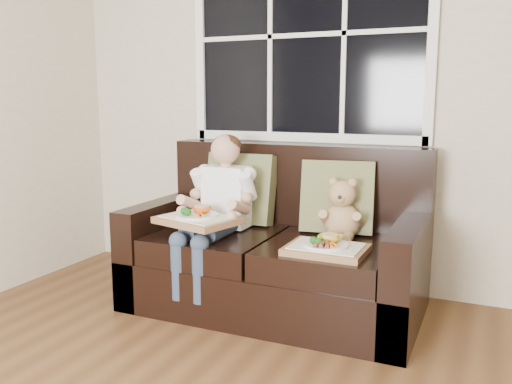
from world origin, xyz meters
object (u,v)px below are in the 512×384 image
at_px(tray_left, 198,218).
at_px(tray_right, 326,247).
at_px(teddy_bear, 342,213).
at_px(loveseat, 279,255).
at_px(child, 219,199).

relative_size(tray_left, tray_right, 1.20).
bearing_deg(teddy_bear, loveseat, 179.32).
bearing_deg(loveseat, teddy_bear, 4.42).
bearing_deg(tray_right, teddy_bear, 92.60).
bearing_deg(tray_left, teddy_bear, 41.32).
bearing_deg(child, tray_left, -96.07).
bearing_deg(child, tray_right, -14.03).
height_order(loveseat, tray_right, loveseat).
bearing_deg(teddy_bear, tray_left, -158.75).
xyz_separation_m(loveseat, tray_right, (0.39, -0.30, 0.17)).
relative_size(teddy_bear, tray_left, 0.74).
height_order(tray_left, tray_right, tray_left).
xyz_separation_m(teddy_bear, tray_right, (0.01, -0.33, -0.12)).
height_order(loveseat, child, child).
distance_m(child, teddy_bear, 0.74).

